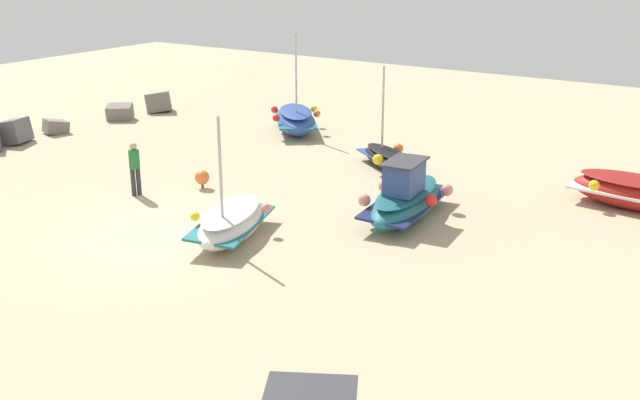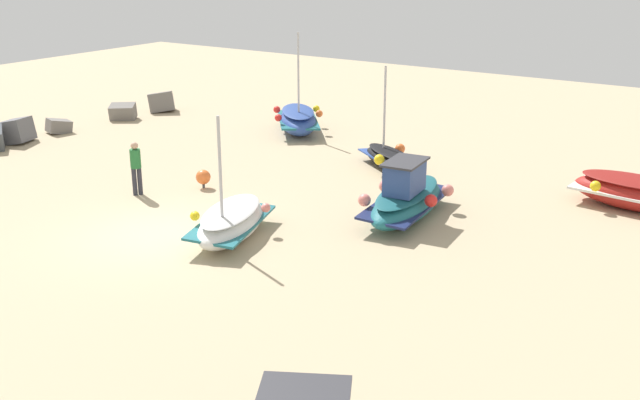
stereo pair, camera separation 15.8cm
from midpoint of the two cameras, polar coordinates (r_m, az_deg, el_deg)
The scene contains 8 objects.
ground_plane at distance 20.67m, azimuth -11.52°, elevation -2.50°, with size 58.72×58.72×0.00m, color tan.
fishing_boat_0 at distance 19.99m, azimuth -6.37°, elevation -1.61°, with size 3.56×2.32×3.40m.
fishing_boat_2 at distance 21.39m, azimuth 6.64°, elevation 0.11°, with size 4.17×2.05×1.75m.
fishing_boat_3 at distance 23.84m, azimuth 22.41°, elevation 0.56°, with size 2.09×3.64×0.95m.
fishing_boat_4 at distance 31.06m, azimuth -1.50°, elevation 5.98°, with size 3.69×3.40×4.04m.
fishing_boat_6 at distance 26.14m, azimuth 5.37°, elevation 3.09°, with size 2.59×3.09×3.43m.
person_walking at distance 23.74m, azimuth -13.31°, elevation 2.56°, with size 0.32×0.32×1.65m.
mooring_buoy_0 at distance 24.19m, azimuth -8.47°, elevation 1.69°, with size 0.46×0.46×0.59m.
Camera 2 is at (-13.34, -14.01, 7.33)m, focal length 43.18 mm.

